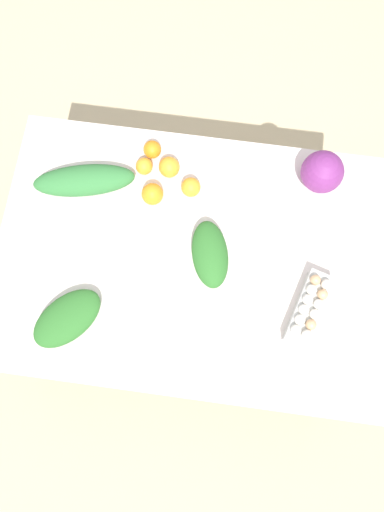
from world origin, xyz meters
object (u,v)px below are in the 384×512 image
Objects in this scene: egg_carton at (310,308)px; orange_1 at (191,187)px; orange_3 at (144,166)px; orange_4 at (152,149)px; cabbage_purple at (322,172)px; greens_bunch_beet_tops at (84,180)px; orange_0 at (152,194)px; orange_2 at (169,167)px; greens_bunch_chard at (210,254)px; greens_bunch_kale at (67,318)px.

egg_carton is 3.86× the size of orange_1.
orange_4 is (0.02, 0.07, 0.00)m from orange_3.
cabbage_purple is 0.42× the size of greens_bunch_beet_tops.
cabbage_purple is at bearing 8.94° from greens_bunch_beet_tops.
egg_carton is (-0.00, -0.51, -0.04)m from cabbage_purple.
orange_4 is at bearing 35.81° from greens_bunch_beet_tops.
egg_carton is 0.75× the size of greens_bunch_beet_tops.
orange_0 is at bearing -103.51° from egg_carton.
orange_1 is 0.12m from orange_2.
greens_bunch_chard reaches higher than orange_0.
greens_bunch_kale is 1.05× the size of greens_bunch_chard.
orange_0 is 0.12m from orange_3.
greens_bunch_beet_tops is at bearing -171.06° from cabbage_purple.
greens_bunch_beet_tops reaches higher than orange_0.
orange_1 is (0.40, 0.03, -0.01)m from greens_bunch_beet_tops.
greens_bunch_kale is 0.55m from orange_0.
greens_bunch_beet_tops is 0.23m from orange_3.
orange_3 is (-0.19, 0.06, -0.00)m from orange_1.
cabbage_purple reaches higher than greens_bunch_beet_tops.
greens_bunch_kale is 3.22× the size of orange_0.
egg_carton is 1.08× the size of greens_bunch_kale.
greens_bunch_beet_tops is 5.17× the size of orange_1.
greens_bunch_chard is (-0.38, -0.36, -0.04)m from cabbage_purple.
cabbage_purple is 0.51m from egg_carton.
orange_4 is at bearing -113.49° from egg_carton.
greens_bunch_kale is at bearing -142.00° from cabbage_purple.
orange_0 is at bearing -65.85° from orange_3.
greens_bunch_chard is 0.32m from orange_0.
greens_bunch_chard is 0.43m from orange_3.
greens_bunch_kale is at bearing -113.62° from orange_2.
greens_bunch_kale is 0.64m from orange_3.
greens_bunch_chard is 3.43× the size of orange_1.
greens_bunch_chard is 0.28m from orange_1.
cabbage_purple is 2.29× the size of orange_4.
orange_4 reaches higher than orange_3.
greens_bunch_kale is 0.66m from orange_1.
greens_bunch_chard is 0.56m from greens_bunch_beet_tops.
greens_bunch_beet_tops is at bearing -162.02° from orange_2.
orange_0 is at bearing 139.95° from greens_bunch_chard.
egg_carton is at bearing -39.89° from orange_4.
greens_bunch_kale is 3.59× the size of orange_1.
cabbage_purple is 0.63× the size of greens_bunch_chard.
cabbage_purple is at bearing 43.96° from greens_bunch_chard.
egg_carton is 1.13× the size of greens_bunch_chard.
orange_2 reaches higher than greens_bunch_kale.
orange_0 is (-0.62, -0.16, -0.04)m from cabbage_purple.
orange_3 is 0.94× the size of orange_4.
greens_bunch_chard is 0.66× the size of greens_bunch_beet_tops.
orange_0 is 1.11× the size of orange_1.
egg_carton is at bearing -21.87° from greens_bunch_chard.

